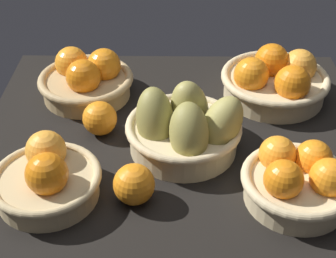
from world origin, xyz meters
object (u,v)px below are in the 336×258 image
at_px(basket_far_right, 47,178).
at_px(loose_orange_back_gap, 100,118).
at_px(basket_far_left, 298,179).
at_px(basket_near_left, 276,80).
at_px(basket_near_right, 86,79).
at_px(basket_center_pears, 185,129).
at_px(loose_orange_front_gap, 134,184).

height_order(basket_far_right, loose_orange_back_gap, basket_far_right).
distance_m(basket_far_right, basket_far_left, 0.45).
distance_m(basket_far_right, basket_near_left, 0.58).
xyz_separation_m(basket_far_left, basket_near_right, (0.43, -0.35, -0.00)).
bearing_deg(basket_center_pears, loose_orange_front_gap, 57.58).
relative_size(basket_far_left, loose_orange_front_gap, 2.68).
bearing_deg(basket_far_left, basket_near_left, -92.60).
height_order(basket_far_right, basket_far_left, basket_far_right).
height_order(basket_far_right, basket_near_right, same).
distance_m(basket_far_right, loose_orange_back_gap, 0.20).
distance_m(basket_far_left, loose_orange_back_gap, 0.43).
xyz_separation_m(basket_far_left, loose_orange_front_gap, (0.29, 0.01, -0.01)).
height_order(basket_far_left, loose_orange_back_gap, basket_far_left).
bearing_deg(loose_orange_front_gap, basket_near_right, -69.08).
distance_m(basket_center_pears, basket_near_right, 0.31).
relative_size(loose_orange_front_gap, loose_orange_back_gap, 1.03).
xyz_separation_m(basket_near_right, loose_orange_back_gap, (-0.05, 0.15, -0.01)).
xyz_separation_m(basket_near_left, basket_near_right, (0.45, -0.01, -0.00)).
distance_m(basket_far_right, basket_near_right, 0.35).
bearing_deg(basket_center_pears, basket_near_left, -136.41).
bearing_deg(basket_center_pears, loose_orange_back_gap, -17.44).
relative_size(basket_center_pears, basket_near_left, 1.04).
height_order(basket_far_right, basket_near_left, basket_near_left).
relative_size(basket_far_right, basket_center_pears, 0.76).
distance_m(basket_center_pears, loose_orange_front_gap, 0.18).
xyz_separation_m(basket_far_right, loose_orange_back_gap, (-0.07, -0.19, -0.00)).
xyz_separation_m(basket_near_left, loose_orange_front_gap, (0.31, 0.35, -0.01)).
bearing_deg(basket_far_right, basket_far_left, 179.51).
bearing_deg(basket_far_left, loose_orange_back_gap, -27.16).
bearing_deg(loose_orange_back_gap, basket_near_left, -159.49).
distance_m(basket_far_left, basket_near_left, 0.34).
bearing_deg(basket_far_right, basket_near_left, -144.06).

